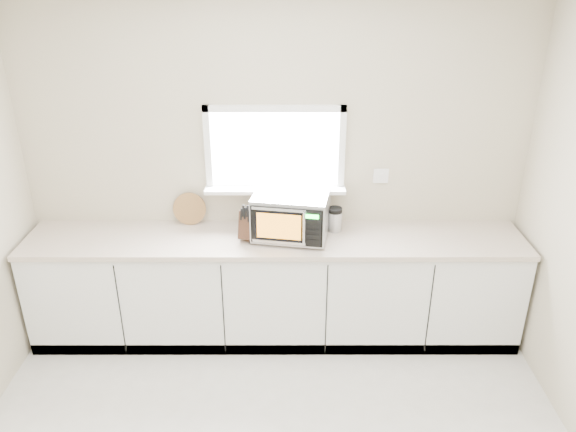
{
  "coord_description": "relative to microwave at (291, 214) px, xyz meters",
  "views": [
    {
      "loc": [
        0.1,
        -2.23,
        2.93
      ],
      "look_at": [
        0.1,
        1.55,
        1.17
      ],
      "focal_mm": 35.0,
      "sensor_mm": 36.0,
      "label": 1
    }
  ],
  "objects": [
    {
      "name": "back_wall",
      "position": [
        -0.13,
        0.29,
        0.25
      ],
      "size": [
        4.0,
        0.17,
        2.7
      ],
      "color": "beige",
      "rests_on": "ground"
    },
    {
      "name": "cabinets",
      "position": [
        -0.13,
        -0.01,
        -0.67
      ],
      "size": [
        3.92,
        0.6,
        0.88
      ],
      "primitive_type": "cube",
      "color": "silver",
      "rests_on": "ground"
    },
    {
      "name": "countertop",
      "position": [
        -0.13,
        -0.02,
        -0.21
      ],
      "size": [
        3.92,
        0.64,
        0.04
      ],
      "primitive_type": "cube",
      "color": "#C4B1A2",
      "rests_on": "cabinets"
    },
    {
      "name": "microwave",
      "position": [
        0.0,
        0.0,
        0.0
      ],
      "size": [
        0.63,
        0.54,
        0.36
      ],
      "rotation": [
        0.0,
        0.0,
        -0.17
      ],
      "color": "black",
      "rests_on": "countertop"
    },
    {
      "name": "knife_block",
      "position": [
        -0.34,
        -0.04,
        -0.06
      ],
      "size": [
        0.14,
        0.23,
        0.3
      ],
      "rotation": [
        0.0,
        0.0,
        -0.23
      ],
      "color": "#402117",
      "rests_on": "countertop"
    },
    {
      "name": "cutting_board",
      "position": [
        -0.83,
        0.23,
        -0.06
      ],
      "size": [
        0.27,
        0.06,
        0.27
      ],
      "primitive_type": "cylinder",
      "rotation": [
        1.4,
        0.0,
        0.0
      ],
      "color": "olive",
      "rests_on": "countertop"
    },
    {
      "name": "coffee_grinder",
      "position": [
        0.35,
        0.1,
        -0.09
      ],
      "size": [
        0.12,
        0.12,
        0.2
      ],
      "rotation": [
        0.0,
        0.0,
        0.04
      ],
      "color": "#AFB2B7",
      "rests_on": "countertop"
    }
  ]
}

